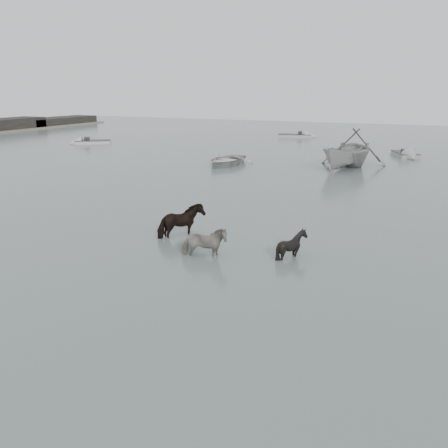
{
  "coord_description": "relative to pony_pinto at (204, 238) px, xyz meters",
  "views": [
    {
      "loc": [
        5.92,
        -12.67,
        5.81
      ],
      "look_at": [
        -0.36,
        1.56,
        1.0
      ],
      "focal_mm": 35.0,
      "sensor_mm": 36.0,
      "label": 1
    }
  ],
  "objects": [
    {
      "name": "skiff_far",
      "position": [
        -7.82,
        41.69,
        -0.34
      ],
      "size": [
        5.87,
        2.9,
        0.75
      ],
      "primitive_type": null,
      "rotation": [
        0.0,
        0.0,
        0.24
      ],
      "color": "#AEB1AE",
      "rests_on": "ground"
    },
    {
      "name": "boat_small",
      "position": [
        1.54,
        20.57,
        0.28
      ],
      "size": [
        3.09,
        5.46,
        1.99
      ],
      "primitive_type": "imported",
      "rotation": [
        0.0,
        0.0,
        -0.24
      ],
      "color": "#A3A29E",
      "rests_on": "ground"
    },
    {
      "name": "skiff_outer",
      "position": [
        -26.61,
        25.87,
        -0.34
      ],
      "size": [
        5.24,
        4.29,
        0.75
      ],
      "primitive_type": null,
      "rotation": [
        0.0,
        0.0,
        3.74
      ],
      "color": "beige",
      "rests_on": "ground"
    },
    {
      "name": "skiff_mid",
      "position": [
        5.69,
        29.44,
        -0.34
      ],
      "size": [
        3.09,
        4.92,
        0.75
      ],
      "primitive_type": null,
      "rotation": [
        0.0,
        0.0,
        -1.22
      ],
      "color": "gray",
      "rests_on": "ground"
    },
    {
      "name": "rowboat_lead",
      "position": [
        -7.34,
        18.84,
        -0.22
      ],
      "size": [
        3.71,
        4.96,
        0.98
      ],
      "primitive_type": "imported",
      "rotation": [
        0.0,
        0.0,
        -0.08
      ],
      "color": "silver",
      "rests_on": "ground"
    },
    {
      "name": "pony_pinto",
      "position": [
        0.0,
        0.0,
        0.0
      ],
      "size": [
        1.85,
        1.35,
        1.42
      ],
      "primitive_type": "imported",
      "rotation": [
        0.0,
        0.0,
        1.96
      ],
      "color": "black",
      "rests_on": "ground"
    },
    {
      "name": "pony_dark",
      "position": [
        -1.83,
        1.67,
        0.1
      ],
      "size": [
        1.62,
        1.82,
        1.63
      ],
      "primitive_type": "imported",
      "rotation": [
        0.0,
        0.0,
        1.42
      ],
      "color": "black",
      "rests_on": "ground"
    },
    {
      "name": "pony_black",
      "position": [
        2.9,
        1.27,
        -0.07
      ],
      "size": [
        1.39,
        1.3,
        1.27
      ],
      "primitive_type": "imported",
      "rotation": [
        0.0,
        0.0,
        1.84
      ],
      "color": "black",
      "rests_on": "ground"
    },
    {
      "name": "ground",
      "position": [
        0.72,
        -0.58,
        -0.71
      ],
      "size": [
        140.0,
        140.0,
        0.0
      ],
      "primitive_type": "plane",
      "color": "#4D5C58",
      "rests_on": "ground"
    },
    {
      "name": "rowboat_trail",
      "position": [
        2.1,
        22.67,
        0.83
      ],
      "size": [
        5.97,
        6.62,
        3.09
      ],
      "primitive_type": "imported",
      "rotation": [
        0.0,
        0.0,
        3.31
      ],
      "color": "#9A9D9A",
      "rests_on": "ground"
    }
  ]
}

